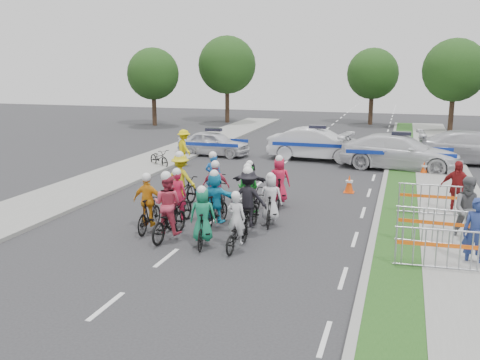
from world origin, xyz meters
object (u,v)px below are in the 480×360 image
(rider_3, at_px, (149,209))
(rider_5, at_px, (215,203))
(cone_0, at_px, (349,184))
(rider_4, at_px, (248,207))
(tree_1, at_px, (455,70))
(rider_8, at_px, (248,197))
(spectator_1, at_px, (469,210))
(cone_1, at_px, (424,168))
(marshal_hiviz, at_px, (184,147))
(parked_bike, at_px, (159,158))
(police_car_2, at_px, (400,152))
(barrier_0, at_px, (436,251))
(rider_1, at_px, (203,222))
(spectator_2, at_px, (456,188))
(tree_3, at_px, (227,65))
(rider_10, at_px, (181,186))
(rider_12, at_px, (214,186))
(rider_9, at_px, (216,194))
(rider_2, at_px, (168,214))
(tree_0, at_px, (153,74))
(police_car_1, at_px, (317,144))
(spectator_0, at_px, (476,233))
(barrier_1, at_px, (433,228))
(rider_0, at_px, (237,230))
(civilian_sedan, at_px, (476,148))
(police_car_0, at_px, (214,143))
(tree_4, at_px, (373,74))
(rider_13, at_px, (279,186))
(rider_11, at_px, (250,187))
(barrier_2, at_px, (429,201))
(rider_7, at_px, (271,204))

(rider_3, distance_m, rider_5, 2.04)
(rider_3, height_order, cone_0, rider_3)
(rider_4, height_order, tree_1, tree_1)
(rider_8, bearing_deg, spectator_1, -177.16)
(rider_4, bearing_deg, cone_1, -118.96)
(marshal_hiviz, height_order, parked_bike, marshal_hiviz)
(spectator_1, bearing_deg, rider_5, -172.68)
(police_car_2, bearing_deg, barrier_0, -167.15)
(cone_0, height_order, tree_1, tree_1)
(rider_1, distance_m, rider_5, 1.80)
(spectator_2, height_order, tree_3, tree_3)
(rider_10, bearing_deg, rider_5, 143.80)
(spectator_1, bearing_deg, tree_1, 88.81)
(tree_1, bearing_deg, rider_12, -111.87)
(rider_9, bearing_deg, rider_10, -19.09)
(rider_2, relative_size, tree_0, 0.32)
(rider_12, bearing_deg, rider_3, 73.16)
(police_car_1, xyz_separation_m, spectator_0, (6.21, -14.12, 0.05))
(spectator_2, bearing_deg, barrier_1, -80.57)
(rider_0, height_order, civilian_sedan, rider_0)
(police_car_0, height_order, tree_1, tree_1)
(rider_4, height_order, parked_bike, rider_4)
(spectator_1, height_order, tree_4, tree_4)
(spectator_1, bearing_deg, rider_13, 160.42)
(cone_1, bearing_deg, tree_4, 100.21)
(police_car_1, bearing_deg, rider_0, -176.15)
(rider_11, bearing_deg, rider_8, 102.01)
(parked_bike, bearing_deg, cone_1, -47.23)
(barrier_2, distance_m, tree_0, 30.38)
(civilian_sedan, bearing_deg, barrier_2, 163.24)
(rider_11, distance_m, tree_1, 26.02)
(barrier_0, distance_m, tree_4, 33.39)
(civilian_sedan, height_order, barrier_0, civilian_sedan)
(rider_7, distance_m, barrier_0, 5.51)
(rider_0, xyz_separation_m, rider_13, (0.07, 4.83, 0.17))
(rider_5, bearing_deg, rider_11, -91.79)
(rider_3, relative_size, tree_3, 0.25)
(rider_2, xyz_separation_m, spectator_1, (8.27, 2.19, 0.21))
(barrier_1, relative_size, cone_0, 2.86)
(rider_13, bearing_deg, tree_4, -104.60)
(tree_3, bearing_deg, rider_7, -68.92)
(police_car_0, height_order, police_car_2, police_car_2)
(cone_1, bearing_deg, rider_4, -117.22)
(rider_7, height_order, tree_1, tree_1)
(rider_12, bearing_deg, tree_3, -78.56)
(rider_13, height_order, spectator_1, spectator_1)
(rider_2, height_order, marshal_hiviz, rider_2)
(rider_9, height_order, spectator_2, rider_9)
(parked_bike, height_order, tree_4, tree_4)
(rider_0, height_order, spectator_2, spectator_2)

